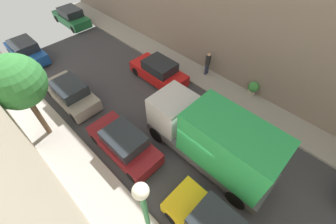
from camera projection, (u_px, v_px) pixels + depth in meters
name	position (u px, v px, depth m)	size (l,w,h in m)	color
ground	(200.00, 152.00, 11.69)	(32.00, 32.00, 0.00)	#38383D
sidewalk_right	(249.00, 103.00, 14.03)	(2.00, 44.00, 0.15)	gray
parked_car_left_2	(124.00, 143.00, 11.21)	(1.78, 4.20, 1.57)	maroon
parked_car_left_3	(71.00, 93.00, 13.71)	(1.78, 4.20, 1.57)	gray
parked_car_left_4	(26.00, 51.00, 16.91)	(1.78, 4.20, 1.57)	#194799
parked_car_right_1	(159.00, 72.00, 15.20)	(1.78, 4.20, 1.57)	red
parked_car_right_2	(71.00, 17.00, 20.78)	(1.78, 4.20, 1.57)	#1E6638
delivery_truck	(213.00, 139.00, 10.10)	(2.26, 6.60, 3.38)	#4C4C51
pedestrian	(208.00, 63.00, 15.28)	(0.40, 0.36, 1.72)	#2D334C
street_tree_0	(17.00, 83.00, 9.71)	(2.53, 2.53, 4.94)	brown
potted_plant_3	(253.00, 88.00, 14.11)	(0.68, 0.68, 0.97)	#B2A899
lamp_post	(145.00, 211.00, 6.32)	(0.44, 0.44, 5.05)	#26723F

